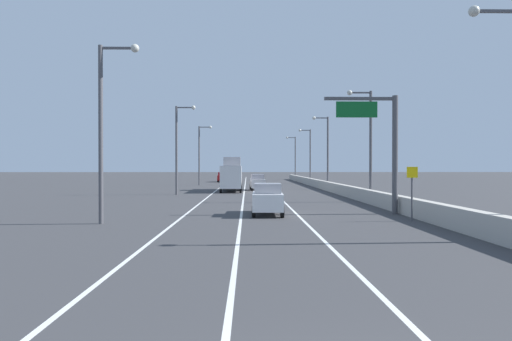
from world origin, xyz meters
The scene contains 20 objects.
ground_plane centered at (0.00, 64.00, 0.00)m, with size 320.00×320.00×0.00m, color #38383A.
lane_stripe_left centered at (-5.50, 55.00, 0.00)m, with size 0.16×130.00×0.00m, color silver.
lane_stripe_center centered at (-2.00, 55.00, 0.00)m, with size 0.16×130.00×0.00m, color silver.
lane_stripe_right centered at (1.50, 55.00, 0.00)m, with size 0.16×130.00×0.00m, color silver.
jersey_barrier_right centered at (8.33, 40.00, 0.55)m, with size 0.60×120.00×1.10m, color #B2ADA3.
overhead_sign_gantry centered at (6.99, 23.75, 4.73)m, with size 4.68×0.36×7.50m.
speed_advisory_sign centered at (7.43, 19.96, 1.76)m, with size 0.60×0.11×3.00m.
lamp_post_right_near centered at (8.97, 13.21, 5.47)m, with size 2.14×0.44×9.45m.
lamp_post_right_second centered at (8.53, 33.41, 5.47)m, with size 2.14×0.44×9.45m.
lamp_post_right_third centered at (8.48, 53.62, 5.47)m, with size 2.14×0.44×9.45m.
lamp_post_right_fourth centered at (9.00, 73.83, 5.47)m, with size 2.14×0.44×9.45m.
lamp_post_right_fifth centered at (8.53, 94.03, 5.47)m, with size 2.14×0.44×9.45m.
lamp_post_left_near centered at (-9.06, 19.21, 5.47)m, with size 2.14×0.44×9.45m.
lamp_post_left_mid centered at (-8.86, 43.45, 5.47)m, with size 2.14×0.44×9.45m.
lamp_post_left_far centered at (-9.04, 67.70, 5.47)m, with size 2.14×0.44×9.45m.
car_silver_0 centered at (-0.36, 52.52, 0.99)m, with size 1.96×4.50×1.99m.
car_red_1 centered at (-6.37, 82.32, 0.93)m, with size 1.93×4.42×1.86m.
car_gray_2 centered at (-3.66, 78.89, 0.96)m, with size 1.96×4.69×1.92m.
car_white_3 centered at (-0.36, 23.56, 0.98)m, with size 2.02×4.52×1.97m.
box_truck centered at (-3.53, 50.60, 1.90)m, with size 2.52×9.69×4.16m.
Camera 1 is at (-1.62, -4.86, 3.04)m, focal length 31.96 mm.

